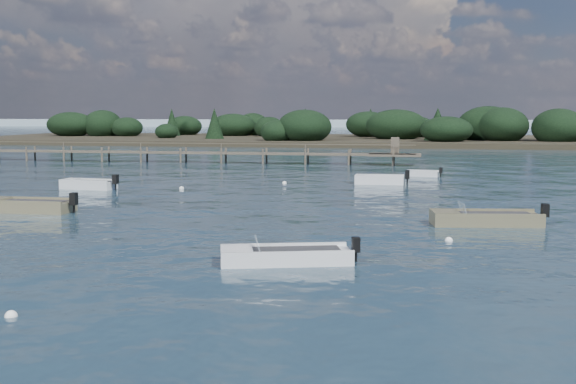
% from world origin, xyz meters
% --- Properties ---
extents(ground, '(400.00, 400.00, 0.00)m').
position_xyz_m(ground, '(0.00, 60.00, 0.00)').
color(ground, '#152632').
rests_on(ground, ground).
extents(tender_far_grey_b, '(2.93, 1.48, 0.98)m').
position_xyz_m(tender_far_grey_b, '(6.68, 35.99, 0.14)').
color(tender_far_grey_b, silver).
rests_on(tender_far_grey_b, ground).
extents(dinghy_mid_white_a, '(4.85, 2.84, 1.12)m').
position_xyz_m(dinghy_mid_white_a, '(2.19, 1.29, 0.14)').
color(dinghy_mid_white_a, silver).
rests_on(dinghy_mid_white_a, ground).
extents(tender_far_white, '(3.84, 1.38, 1.32)m').
position_xyz_m(tender_far_white, '(3.68, 29.10, 0.19)').
color(tender_far_white, silver).
rests_on(tender_far_white, ground).
extents(tender_far_grey, '(4.07, 1.83, 1.30)m').
position_xyz_m(tender_far_grey, '(-15.26, 22.18, 0.18)').
color(tender_far_grey, silver).
rests_on(tender_far_grey, ground).
extents(dinghy_mid_white_b, '(5.35, 2.52, 1.31)m').
position_xyz_m(dinghy_mid_white_b, '(9.58, 11.18, 0.17)').
color(dinghy_mid_white_b, '#716A4B').
rests_on(dinghy_mid_white_b, ground).
extents(dinghy_mid_grey, '(5.23, 1.89, 1.32)m').
position_xyz_m(dinghy_mid_grey, '(-13.42, 11.32, 0.18)').
color(dinghy_mid_grey, '#716A4B').
rests_on(dinghy_mid_grey, ground).
extents(buoy_a, '(0.32, 0.32, 0.32)m').
position_xyz_m(buoy_a, '(-3.37, -6.41, 0.00)').
color(buoy_a, white).
rests_on(buoy_a, ground).
extents(buoy_b, '(0.32, 0.32, 0.32)m').
position_xyz_m(buoy_b, '(7.82, 6.60, 0.00)').
color(buoy_b, white).
rests_on(buoy_b, ground).
extents(buoy_e, '(0.32, 0.32, 0.32)m').
position_xyz_m(buoy_e, '(-3.11, 28.42, 0.00)').
color(buoy_e, white).
rests_on(buoy_e, ground).
extents(buoy_extra_a, '(0.32, 0.32, 0.32)m').
position_xyz_m(buoy_extra_a, '(-9.20, 23.48, 0.00)').
color(buoy_extra_a, white).
rests_on(buoy_extra_a, ground).
extents(jetty, '(64.50, 3.20, 3.40)m').
position_xyz_m(jetty, '(-21.74, 47.99, 0.98)').
color(jetty, brown).
rests_on(jetty, ground).
extents(far_headland, '(190.00, 40.00, 5.80)m').
position_xyz_m(far_headland, '(25.00, 100.00, 1.96)').
color(far_headland, black).
rests_on(far_headland, ground).
extents(distant_haze, '(280.00, 20.00, 2.40)m').
position_xyz_m(distant_haze, '(-90.00, 230.00, 0.00)').
color(distant_haze, '#8BA1AC').
rests_on(distant_haze, ground).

